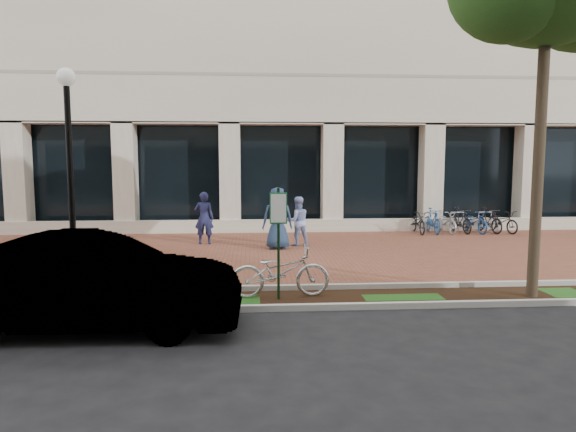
{
  "coord_description": "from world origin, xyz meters",
  "views": [
    {
      "loc": [
        -1.15,
        -15.24,
        2.77
      ],
      "look_at": [
        -0.14,
        -0.8,
        1.21
      ],
      "focal_mm": 32.0,
      "sensor_mm": 36.0,
      "label": 1
    }
  ],
  "objects": [
    {
      "name": "bike_rack_cluster",
      "position": [
        6.83,
        3.81,
        0.45
      ],
      "size": [
        4.12,
        1.75,
        0.97
      ],
      "rotation": [
        0.0,
        0.0,
        0.08
      ],
      "color": "black",
      "rests_on": "ground"
    },
    {
      "name": "bollard",
      "position": [
        9.08,
        2.71,
        0.46
      ],
      "size": [
        0.12,
        0.12,
        0.9
      ],
      "color": "silver",
      "rests_on": "ground"
    },
    {
      "name": "sedan_near_curb",
      "position": [
        -3.78,
        -6.88,
        0.79
      ],
      "size": [
        4.85,
        1.77,
        1.59
      ],
      "primitive_type": "imported",
      "rotation": [
        0.0,
        0.0,
        1.55
      ],
      "color": "silver",
      "rests_on": "ground"
    },
    {
      "name": "curb_plaza_side",
      "position": [
        0.0,
        -4.5,
        0.06
      ],
      "size": [
        40.0,
        0.12,
        0.12
      ],
      "primitive_type": "cube",
      "color": "beige",
      "rests_on": "ground"
    },
    {
      "name": "parking_sign",
      "position": [
        -0.64,
        -5.22,
        1.44
      ],
      "size": [
        0.34,
        0.07,
        2.25
      ],
      "rotation": [
        0.0,
        0.0,
        0.01
      ],
      "color": "#163D19",
      "rests_on": "ground"
    },
    {
      "name": "locked_bicycle",
      "position": [
        -0.6,
        -5.04,
        0.53
      ],
      "size": [
        2.05,
        0.8,
        1.06
      ],
      "primitive_type": "imported",
      "rotation": [
        0.0,
        0.0,
        1.62
      ],
      "color": "silver",
      "rests_on": "ground"
    },
    {
      "name": "planting_strip",
      "position": [
        0.0,
        -5.25,
        0.01
      ],
      "size": [
        40.0,
        1.5,
        0.01
      ],
      "primitive_type": "cube",
      "color": "black",
      "rests_on": "ground"
    },
    {
      "name": "curb_street_side",
      "position": [
        0.0,
        -6.0,
        0.06
      ],
      "size": [
        40.0,
        0.12,
        0.12
      ],
      "primitive_type": "cube",
      "color": "beige",
      "rests_on": "ground"
    },
    {
      "name": "brick_plaza",
      "position": [
        0.0,
        0.0,
        0.01
      ],
      "size": [
        40.0,
        9.0,
        0.01
      ],
      "primitive_type": "cube",
      "color": "brown",
      "rests_on": "ground"
    },
    {
      "name": "pedestrian_mid",
      "position": [
        0.32,
        1.27,
        0.81
      ],
      "size": [
        0.89,
        0.75,
        1.61
      ],
      "primitive_type": "imported",
      "rotation": [
        0.0,
        0.0,
        3.34
      ],
      "color": "#91A3D9",
      "rests_on": "ground"
    },
    {
      "name": "near_office_building",
      "position": [
        0.0,
        10.47,
        10.05
      ],
      "size": [
        40.0,
        12.12,
        16.0
      ],
      "color": "beige",
      "rests_on": "ground"
    },
    {
      "name": "pedestrian_left",
      "position": [
        -2.75,
        1.8,
        0.88
      ],
      "size": [
        0.67,
        0.46,
        1.75
      ],
      "primitive_type": "imported",
      "rotation": [
        0.0,
        0.0,
        3.07
      ],
      "color": "#1C1F46",
      "rests_on": "ground"
    },
    {
      "name": "ground",
      "position": [
        0.0,
        0.0,
        0.0
      ],
      "size": [
        120.0,
        120.0,
        0.0
      ],
      "primitive_type": "plane",
      "color": "black",
      "rests_on": "ground"
    },
    {
      "name": "lamppost",
      "position": [
        -4.72,
        -4.83,
        2.57
      ],
      "size": [
        0.36,
        0.36,
        4.56
      ],
      "color": "black",
      "rests_on": "ground"
    },
    {
      "name": "pedestrian_right",
      "position": [
        -0.36,
        0.69,
        0.98
      ],
      "size": [
        0.98,
        0.66,
        1.95
      ],
      "primitive_type": "imported",
      "rotation": [
        0.0,
        0.0,
        3.18
      ],
      "color": "#1F324E",
      "rests_on": "ground"
    }
  ]
}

